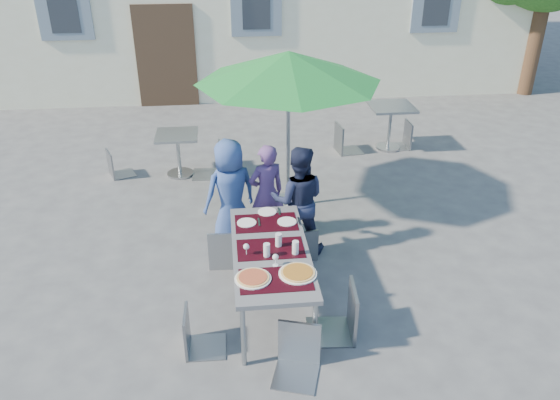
{
  "coord_description": "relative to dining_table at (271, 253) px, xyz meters",
  "views": [
    {
      "loc": [
        -0.8,
        -4.77,
        3.87
      ],
      "look_at": [
        -0.18,
        0.95,
        0.85
      ],
      "focal_mm": 35.0,
      "sensor_mm": 36.0,
      "label": 1
    }
  ],
  "objects": [
    {
      "name": "pizza_near_left",
      "position": [
        -0.22,
        -0.52,
        0.07
      ],
      "size": [
        0.36,
        0.36,
        0.03
      ],
      "color": "white",
      "rests_on": "dining_table"
    },
    {
      "name": "cafe_table_1",
      "position": [
        2.59,
        4.35,
        -0.1
      ],
      "size": [
        0.77,
        0.77,
        0.83
      ],
      "color": "#A7AAAF",
      "rests_on": "ground"
    },
    {
      "name": "glassware",
      "position": [
        0.05,
        -0.1,
        0.13
      ],
      "size": [
        0.57,
        0.42,
        0.15
      ],
      "color": "silver",
      "rests_on": "dining_table"
    },
    {
      "name": "child_2",
      "position": [
        0.45,
        1.12,
        0.02
      ],
      "size": [
        0.74,
        0.49,
        1.43
      ],
      "primitive_type": "imported",
      "rotation": [
        0.0,
        0.0,
        3.0
      ],
      "color": "#1B213C",
      "rests_on": "ground"
    },
    {
      "name": "child_1",
      "position": [
        0.08,
        1.45,
        -0.03
      ],
      "size": [
        0.57,
        0.46,
        1.34
      ],
      "primitive_type": "imported",
      "rotation": [
        0.0,
        0.0,
        3.48
      ],
      "color": "#603D7E",
      "rests_on": "ground"
    },
    {
      "name": "chair_3",
      "position": [
        -0.8,
        -0.6,
        -0.19
      ],
      "size": [
        0.4,
        0.39,
        0.87
      ],
      "color": "gray",
      "rests_on": "ground"
    },
    {
      "name": "bg_chair_l_1",
      "position": [
        1.74,
        4.29,
        -0.11
      ],
      "size": [
        0.5,
        0.5,
        1.0
      ],
      "color": "gray",
      "rests_on": "ground"
    },
    {
      "name": "bg_chair_r_0",
      "position": [
        -0.64,
        3.54,
        -0.07
      ],
      "size": [
        0.5,
        0.49,
        1.06
      ],
      "color": "gray",
      "rests_on": "ground"
    },
    {
      "name": "ground",
      "position": [
        0.38,
        -0.05,
        -0.7
      ],
      "size": [
        90.0,
        90.0,
        0.0
      ],
      "primitive_type": "plane",
      "color": "#48484A",
      "rests_on": "ground"
    },
    {
      "name": "patio_umbrella",
      "position": [
        0.46,
        2.31,
        1.37
      ],
      "size": [
        2.53,
        2.53,
        2.29
      ],
      "color": "#A7AAAF",
      "rests_on": "ground"
    },
    {
      "name": "bg_chair_l_0",
      "position": [
        -2.23,
        3.67,
        -0.21
      ],
      "size": [
        0.49,
        0.49,
        0.84
      ],
      "color": "gray",
      "rests_on": "ground"
    },
    {
      "name": "pizza_near_right",
      "position": [
        0.22,
        -0.49,
        0.07
      ],
      "size": [
        0.38,
        0.38,
        0.03
      ],
      "color": "white",
      "rests_on": "dining_table"
    },
    {
      "name": "chair_1",
      "position": [
        -0.05,
        0.86,
        -0.08
      ],
      "size": [
        0.61,
        0.61,
        1.05
      ],
      "color": "gray",
      "rests_on": "ground"
    },
    {
      "name": "chair_0",
      "position": [
        -0.47,
        0.86,
        -0.12
      ],
      "size": [
        0.45,
        0.45,
        0.97
      ],
      "color": "#94999F",
      "rests_on": "ground"
    },
    {
      "name": "chair_2",
      "position": [
        0.46,
        0.89,
        -0.21
      ],
      "size": [
        0.44,
        0.44,
        0.85
      ],
      "color": "gray",
      "rests_on": "ground"
    },
    {
      "name": "cafe_table_0",
      "position": [
        -1.19,
        3.6,
        -0.21
      ],
      "size": [
        0.68,
        0.68,
        0.72
      ],
      "color": "#A7AAAF",
      "rests_on": "ground"
    },
    {
      "name": "bg_chair_r_1",
      "position": [
        2.86,
        4.4,
        -0.16
      ],
      "size": [
        0.42,
        0.42,
        0.93
      ],
      "color": "gray",
      "rests_on": "ground"
    },
    {
      "name": "place_settings",
      "position": [
        0.02,
        0.63,
        0.06
      ],
      "size": [
        0.72,
        0.48,
        0.01
      ],
      "color": "white",
      "rests_on": "dining_table"
    },
    {
      "name": "dining_table",
      "position": [
        0.0,
        0.0,
        0.0
      ],
      "size": [
        0.8,
        1.85,
        0.76
      ],
      "color": "#47474C",
      "rests_on": "ground"
    },
    {
      "name": "chair_5",
      "position": [
        0.16,
        -0.98,
        -0.15
      ],
      "size": [
        0.51,
        0.52,
        0.93
      ],
      "color": "#92969D",
      "rests_on": "ground"
    },
    {
      "name": "chair_4",
      "position": [
        0.68,
        -0.52,
        -0.07
      ],
      "size": [
        0.51,
        0.51,
        1.06
      ],
      "color": "gray",
      "rests_on": "ground"
    },
    {
      "name": "child_0",
      "position": [
        -0.39,
        1.42,
        0.02
      ],
      "size": [
        0.82,
        0.69,
        1.43
      ],
      "primitive_type": "imported",
      "rotation": [
        0.0,
        0.0,
        3.53
      ],
      "color": "#334D8E",
      "rests_on": "ground"
    }
  ]
}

